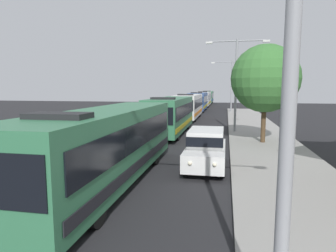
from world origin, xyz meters
TOP-DOWN VIEW (x-y plane):
  - bus_lead at (-1.30, 10.97)m, footprint 2.58×11.96m
  - bus_second_in_line at (-1.30, 24.58)m, footprint 2.58×10.58m
  - bus_middle at (-1.30, 37.04)m, footprint 2.58×11.09m
  - bus_fourth_in_line at (-1.30, 49.78)m, footprint 2.58×10.71m
  - bus_rear at (-1.30, 62.15)m, footprint 2.58×10.56m
  - bus_tail_end at (-1.30, 74.78)m, footprint 2.58×10.68m
  - white_suv at (2.40, 14.13)m, footprint 1.86×4.62m
  - streetlamp_mid at (4.10, 26.06)m, footprint 5.24×0.28m
  - streetlamp_far at (4.10, 48.11)m, footprint 6.51×0.28m
  - roadside_tree at (5.87, 21.06)m, footprint 4.61×4.61m

SIDE VIEW (x-z plane):
  - white_suv at x=2.40m, z-range 0.08..1.98m
  - bus_rear at x=-1.30m, z-range 0.08..3.29m
  - bus_second_in_line at x=-1.30m, z-range 0.08..3.29m
  - bus_tail_end at x=-1.30m, z-range 0.08..3.29m
  - bus_fourth_in_line at x=-1.30m, z-range 0.08..3.29m
  - bus_middle at x=-1.30m, z-range 0.09..3.30m
  - bus_lead at x=-1.30m, z-range 0.09..3.30m
  - roadside_tree at x=5.87m, z-range 1.18..7.87m
  - streetlamp_mid at x=4.10m, z-range 1.02..8.89m
  - streetlamp_far at x=4.10m, z-range 1.11..9.09m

